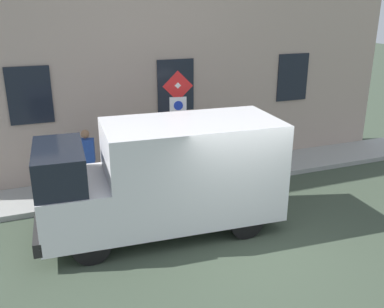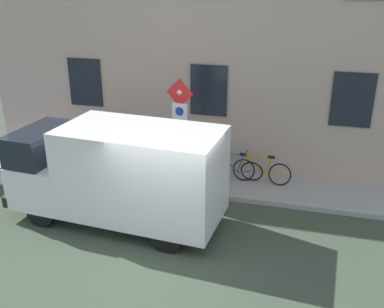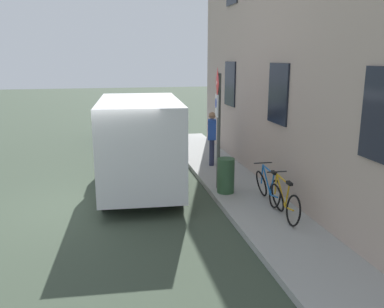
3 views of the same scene
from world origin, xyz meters
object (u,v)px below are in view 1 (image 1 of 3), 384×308
at_px(delivery_van, 166,175).
at_px(litter_bin, 190,167).
at_px(sign_post_stacked, 178,114).
at_px(pedestrian, 87,159).
at_px(bicycle_blue, 211,157).
at_px(bicycle_orange, 235,153).

relative_size(delivery_van, litter_bin, 6.06).
distance_m(sign_post_stacked, litter_bin, 1.65).
bearing_deg(pedestrian, sign_post_stacked, -87.41).
bearing_deg(sign_post_stacked, delivery_van, 153.18).
relative_size(delivery_van, bicycle_blue, 3.18).
distance_m(pedestrian, litter_bin, 2.80).
bearing_deg(bicycle_blue, litter_bin, 39.90).
bearing_deg(pedestrian, delivery_van, -135.86).
height_order(bicycle_blue, pedestrian, pedestrian).
distance_m(sign_post_stacked, pedestrian, 2.65).
relative_size(sign_post_stacked, delivery_van, 0.56).
height_order(bicycle_orange, litter_bin, litter_bin).
bearing_deg(bicycle_blue, delivery_van, 52.20).
bearing_deg(bicycle_blue, sign_post_stacked, 35.41).
distance_m(sign_post_stacked, delivery_van, 2.31).
bearing_deg(sign_post_stacked, pedestrian, 78.26).
bearing_deg(delivery_van, sign_post_stacked, -112.96).
distance_m(delivery_van, pedestrian, 2.79).
bearing_deg(bicycle_orange, bicycle_blue, 2.76).
distance_m(delivery_van, bicycle_blue, 3.76).
xyz_separation_m(pedestrian, litter_bin, (-0.35, -2.73, -0.48)).
bearing_deg(delivery_van, bicycle_orange, -134.16).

